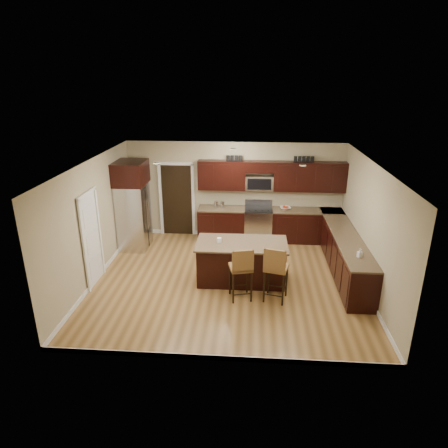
# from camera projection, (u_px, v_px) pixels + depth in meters

# --- Properties ---
(floor) EXTENTS (6.00, 6.00, 0.00)m
(floor) POSITION_uv_depth(u_px,v_px,m) (228.00, 280.00, 9.11)
(floor) COLOR olive
(floor) RESTS_ON ground
(ceiling) EXTENTS (6.00, 6.00, 0.00)m
(ceiling) POSITION_uv_depth(u_px,v_px,m) (229.00, 163.00, 8.16)
(ceiling) COLOR silver
(ceiling) RESTS_ON wall_back
(wall_back) EXTENTS (6.00, 0.00, 6.00)m
(wall_back) POSITION_uv_depth(u_px,v_px,m) (235.00, 190.00, 11.20)
(wall_back) COLOR tan
(wall_back) RESTS_ON floor
(wall_left) EXTENTS (0.00, 5.50, 5.50)m
(wall_left) POSITION_uv_depth(u_px,v_px,m) (94.00, 221.00, 8.84)
(wall_left) COLOR tan
(wall_left) RESTS_ON floor
(wall_right) EXTENTS (0.00, 5.50, 5.50)m
(wall_right) POSITION_uv_depth(u_px,v_px,m) (370.00, 228.00, 8.43)
(wall_right) COLOR tan
(wall_right) RESTS_ON floor
(base_cabinets) EXTENTS (4.02, 3.96, 0.92)m
(base_cabinets) POSITION_uv_depth(u_px,v_px,m) (306.00, 239.00, 10.17)
(base_cabinets) COLOR black
(base_cabinets) RESTS_ON floor
(upper_cabinets) EXTENTS (4.00, 0.33, 0.80)m
(upper_cabinets) POSITION_uv_depth(u_px,v_px,m) (273.00, 175.00, 10.81)
(upper_cabinets) COLOR black
(upper_cabinets) RESTS_ON wall_back
(range) EXTENTS (0.76, 0.64, 1.11)m
(range) POSITION_uv_depth(u_px,v_px,m) (258.00, 224.00, 11.19)
(range) COLOR silver
(range) RESTS_ON floor
(microwave) EXTENTS (0.76, 0.31, 0.40)m
(microwave) POSITION_uv_depth(u_px,v_px,m) (259.00, 183.00, 10.93)
(microwave) COLOR silver
(microwave) RESTS_ON upper_cabinets
(doorway) EXTENTS (0.85, 0.03, 2.06)m
(doorway) POSITION_uv_depth(u_px,v_px,m) (177.00, 200.00, 11.42)
(doorway) COLOR black
(doorway) RESTS_ON floor
(pantry_door) EXTENTS (0.03, 0.80, 2.04)m
(pantry_door) POSITION_uv_depth(u_px,v_px,m) (91.00, 240.00, 8.68)
(pantry_door) COLOR white
(pantry_door) RESTS_ON floor
(letter_decor) EXTENTS (2.20, 0.03, 0.15)m
(letter_decor) POSITION_uv_depth(u_px,v_px,m) (268.00, 159.00, 10.66)
(letter_decor) COLOR black
(letter_decor) RESTS_ON upper_cabinets
(island) EXTENTS (2.02, 1.07, 0.92)m
(island) POSITION_uv_depth(u_px,v_px,m) (241.00, 263.00, 8.97)
(island) COLOR black
(island) RESTS_ON floor
(stool_mid) EXTENTS (0.53, 0.53, 1.17)m
(stool_mid) POSITION_uv_depth(u_px,v_px,m) (241.00, 268.00, 8.07)
(stool_mid) COLOR olive
(stool_mid) RESTS_ON floor
(stool_right) EXTENTS (0.55, 0.55, 1.21)m
(stool_right) POSITION_uv_depth(u_px,v_px,m) (276.00, 268.00, 8.02)
(stool_right) COLOR olive
(stool_right) RESTS_ON floor
(refrigerator) EXTENTS (0.79, 0.94, 2.35)m
(refrigerator) POSITION_uv_depth(u_px,v_px,m) (133.00, 205.00, 10.45)
(refrigerator) COLOR silver
(refrigerator) RESTS_ON floor
(floor_mat) EXTENTS (1.05, 0.75, 0.01)m
(floor_mat) POSITION_uv_depth(u_px,v_px,m) (264.00, 250.00, 10.64)
(floor_mat) COLOR olive
(floor_mat) RESTS_ON floor
(fruit_bowl) EXTENTS (0.34, 0.34, 0.07)m
(fruit_bowl) POSITION_uv_depth(u_px,v_px,m) (285.00, 208.00, 10.97)
(fruit_bowl) COLOR silver
(fruit_bowl) RESTS_ON base_cabinets
(soap_bottle) EXTENTS (0.11, 0.11, 0.19)m
(soap_bottle) POSITION_uv_depth(u_px,v_px,m) (360.00, 253.00, 8.07)
(soap_bottle) COLOR #B2B2B2
(soap_bottle) RESTS_ON base_cabinets
(canister_tall) EXTENTS (0.12, 0.12, 0.19)m
(canister_tall) POSITION_uv_depth(u_px,v_px,m) (216.00, 205.00, 11.08)
(canister_tall) COLOR silver
(canister_tall) RESTS_ON base_cabinets
(canister_short) EXTENTS (0.11, 0.11, 0.18)m
(canister_short) POSITION_uv_depth(u_px,v_px,m) (222.00, 205.00, 11.07)
(canister_short) COLOR silver
(canister_short) RESTS_ON base_cabinets
(island_jar) EXTENTS (0.10, 0.10, 0.10)m
(island_jar) POSITION_uv_depth(u_px,v_px,m) (219.00, 240.00, 8.82)
(island_jar) COLOR white
(island_jar) RESTS_ON island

